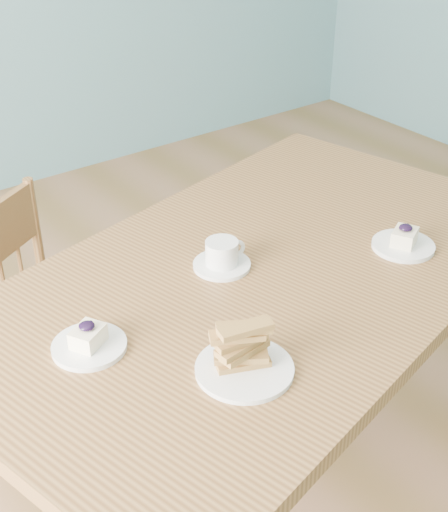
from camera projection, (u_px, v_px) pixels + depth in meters
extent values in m
cube|color=#976746|center=(306.00, 507.00, 2.05)|extent=(5.00, 5.00, 0.01)
cube|color=olive|center=(263.00, 276.00, 1.67)|extent=(1.64, 1.17, 0.04)
cylinder|color=olive|center=(294.00, 254.00, 2.52)|extent=(0.06, 0.06, 0.75)
cube|color=olive|center=(62.00, 352.00, 2.04)|extent=(0.51, 0.51, 0.04)
cylinder|color=olive|center=(85.00, 458.00, 1.97)|extent=(0.03, 0.03, 0.37)
cylinder|color=olive|center=(140.00, 384.00, 2.22)|extent=(0.03, 0.03, 0.37)
cylinder|color=olive|center=(57.00, 360.00, 2.32)|extent=(0.03, 0.03, 0.37)
cylinder|color=olive|center=(38.00, 244.00, 2.10)|extent=(0.03, 0.03, 0.42)
cylinder|color=olive|center=(7.00, 298.00, 2.01)|extent=(0.01, 0.01, 0.25)
cylinder|color=olive|center=(24.00, 284.00, 2.08)|extent=(0.01, 0.01, 0.25)
cylinder|color=white|center=(403.00, 246.00, 1.74)|extent=(0.15, 0.15, 0.01)
cube|color=#FFECC3|center=(404.00, 237.00, 1.72)|extent=(0.08, 0.08, 0.04)
ellipsoid|color=black|center=(406.00, 227.00, 1.71)|extent=(0.03, 0.03, 0.01)
sphere|color=black|center=(407.00, 226.00, 1.72)|extent=(0.01, 0.01, 0.01)
sphere|color=black|center=(402.00, 228.00, 1.71)|extent=(0.01, 0.01, 0.01)
sphere|color=black|center=(409.00, 229.00, 1.71)|extent=(0.01, 0.01, 0.01)
cylinder|color=white|center=(89.00, 346.00, 1.41)|extent=(0.15, 0.15, 0.01)
cube|color=#FFECC3|center=(88.00, 336.00, 1.39)|extent=(0.08, 0.08, 0.04)
ellipsoid|color=black|center=(87.00, 326.00, 1.38)|extent=(0.03, 0.03, 0.01)
sphere|color=black|center=(90.00, 323.00, 1.39)|extent=(0.01, 0.01, 0.01)
sphere|color=black|center=(82.00, 326.00, 1.38)|extent=(0.01, 0.01, 0.01)
sphere|color=black|center=(90.00, 328.00, 1.38)|extent=(0.01, 0.01, 0.01)
cylinder|color=white|center=(222.00, 265.00, 1.66)|extent=(0.14, 0.14, 0.01)
cylinder|color=white|center=(222.00, 253.00, 1.65)|extent=(0.09, 0.09, 0.06)
cylinder|color=#8C603E|center=(222.00, 244.00, 1.63)|extent=(0.07, 0.07, 0.00)
torus|color=white|center=(236.00, 249.00, 1.66)|extent=(0.05, 0.02, 0.04)
cylinder|color=white|center=(244.00, 369.00, 1.35)|extent=(0.19, 0.19, 0.01)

